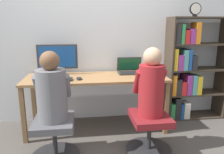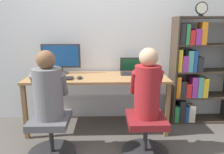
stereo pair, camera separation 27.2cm
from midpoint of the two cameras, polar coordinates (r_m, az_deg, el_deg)
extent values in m
plane|color=#4C4742|center=(2.85, -6.39, -15.90)|extent=(14.00, 14.00, 0.00)
cube|color=silver|center=(3.20, -7.31, 11.69)|extent=(10.00, 0.05, 2.60)
cube|color=olive|center=(2.89, -6.90, -0.22)|extent=(1.84, 0.64, 0.03)
cube|color=brown|center=(2.86, -24.74, -9.20)|extent=(0.05, 0.05, 0.70)
cube|color=brown|center=(2.88, 11.40, -8.07)|extent=(0.05, 0.05, 0.70)
cube|color=brown|center=(3.37, -22.01, -5.58)|extent=(0.05, 0.05, 0.70)
cube|color=brown|center=(3.38, 8.33, -4.64)|extent=(0.05, 0.05, 0.70)
cylinder|color=#333338|center=(3.10, -16.28, 0.71)|extent=(0.19, 0.19, 0.01)
cylinder|color=#333338|center=(3.10, -16.33, 1.45)|extent=(0.04, 0.04, 0.07)
cube|color=#333338|center=(3.06, -16.57, 5.08)|extent=(0.54, 0.02, 0.33)
cube|color=#19478C|center=(3.05, -16.61, 5.05)|extent=(0.48, 0.01, 0.28)
cube|color=#2D2D30|center=(3.04, 2.38, 1.04)|extent=(0.35, 0.20, 0.02)
cube|color=black|center=(3.04, 2.39, 1.25)|extent=(0.31, 0.16, 0.00)
cube|color=#2D2D30|center=(3.13, 2.03, 3.44)|extent=(0.35, 0.05, 0.20)
cube|color=#144C2D|center=(3.13, 2.05, 3.40)|extent=(0.31, 0.04, 0.17)
cube|color=#232326|center=(2.78, -17.21, -0.73)|extent=(0.40, 0.14, 0.02)
cube|color=black|center=(2.78, -17.23, -0.47)|extent=(0.37, 0.11, 0.00)
ellipsoid|color=black|center=(2.76, -11.41, -0.38)|extent=(0.07, 0.11, 0.03)
cylinder|color=#262628|center=(2.51, -17.85, -15.54)|extent=(0.05, 0.05, 0.34)
cube|color=#4C4C51|center=(2.42, -18.20, -11.32)|extent=(0.40, 0.46, 0.07)
cylinder|color=#262628|center=(2.61, 6.45, -18.40)|extent=(0.51, 0.51, 0.04)
cylinder|color=#262628|center=(2.52, 6.57, -14.81)|extent=(0.05, 0.05, 0.34)
cube|color=maroon|center=(2.43, 6.70, -10.59)|extent=(0.40, 0.46, 0.07)
cylinder|color=slate|center=(2.31, -18.73, -4.59)|extent=(0.30, 0.30, 0.53)
sphere|color=brown|center=(2.23, -19.41, 3.98)|extent=(0.19, 0.19, 0.19)
cylinder|color=slate|center=(2.39, -21.86, -2.34)|extent=(0.08, 0.22, 0.29)
cylinder|color=slate|center=(2.34, -15.13, -2.18)|extent=(0.08, 0.22, 0.29)
cylinder|color=maroon|center=(2.32, 6.90, -3.59)|extent=(0.27, 0.27, 0.55)
sphere|color=tan|center=(2.24, 7.16, 5.27)|extent=(0.19, 0.19, 0.19)
cylinder|color=maroon|center=(2.34, 3.45, -1.30)|extent=(0.08, 0.22, 0.30)
cylinder|color=maroon|center=(2.41, 9.45, -1.08)|extent=(0.08, 0.22, 0.30)
cube|color=#382D23|center=(3.26, 12.21, 1.82)|extent=(0.02, 0.32, 1.50)
cube|color=#382D23|center=(3.64, 25.02, 2.04)|extent=(0.02, 0.32, 1.50)
cube|color=#382D23|center=(3.64, 18.08, -9.53)|extent=(0.83, 0.31, 0.02)
cube|color=#382D23|center=(3.52, 18.51, -3.96)|extent=(0.83, 0.31, 0.02)
cube|color=#382D23|center=(3.43, 18.97, 1.95)|extent=(0.83, 0.31, 0.02)
cube|color=#382D23|center=(3.38, 19.45, 8.09)|extent=(0.83, 0.31, 0.02)
cube|color=#382D23|center=(3.37, 19.95, 14.35)|extent=(0.83, 0.31, 0.02)
cube|color=#2D8C47|center=(3.41, 12.83, -8.43)|extent=(0.06, 0.22, 0.23)
cube|color=#262628|center=(3.45, 13.95, -7.51)|extent=(0.08, 0.27, 0.32)
cube|color=#1E4C9E|center=(3.49, 14.98, -8.11)|extent=(0.04, 0.27, 0.23)
cube|color=silver|center=(3.48, 16.35, -8.17)|extent=(0.09, 0.19, 0.24)
cube|color=orange|center=(3.29, 13.11, -1.88)|extent=(0.06, 0.23, 0.30)
cube|color=#262628|center=(3.33, 14.14, -2.35)|extent=(0.07, 0.25, 0.23)
cube|color=red|center=(3.34, 15.55, -2.73)|extent=(0.07, 0.19, 0.19)
cube|color=#8C338C|center=(3.40, 16.62, -1.69)|extent=(0.07, 0.27, 0.29)
cube|color=teal|center=(3.42, 17.84, -1.65)|extent=(0.07, 0.26, 0.29)
cube|color=gold|center=(3.44, 19.09, -1.84)|extent=(0.07, 0.22, 0.27)
cube|color=gold|center=(3.20, 13.47, 4.53)|extent=(0.05, 0.21, 0.31)
cube|color=#8C338C|center=(3.26, 14.44, 3.86)|extent=(0.08, 0.27, 0.22)
cube|color=teal|center=(3.25, 15.94, 4.36)|extent=(0.06, 0.19, 0.29)
cube|color=#1E4C9E|center=(3.31, 16.66, 4.50)|extent=(0.05, 0.27, 0.29)
cube|color=#262628|center=(3.32, 17.93, 3.68)|extent=(0.08, 0.21, 0.21)
cube|color=#262628|center=(3.19, 13.85, 10.88)|extent=(0.07, 0.25, 0.27)
cube|color=#2D8C47|center=(3.22, 14.98, 10.79)|extent=(0.05, 0.25, 0.27)
cube|color=red|center=(3.25, 15.95, 10.07)|extent=(0.07, 0.27, 0.19)
cube|color=#8C338C|center=(3.28, 17.28, 10.15)|extent=(0.07, 0.26, 0.21)
cube|color=orange|center=(3.28, 18.78, 10.80)|extent=(0.07, 0.19, 0.30)
cube|color=black|center=(3.22, 18.51, 14.93)|extent=(0.06, 0.03, 0.02)
cylinder|color=black|center=(3.22, 18.64, 16.53)|extent=(0.16, 0.02, 0.16)
cylinder|color=silver|center=(3.21, 18.74, 16.54)|extent=(0.14, 0.00, 0.14)
camera|label=1|loc=(0.14, -92.85, -0.68)|focal=35.00mm
camera|label=2|loc=(0.14, 87.15, 0.68)|focal=35.00mm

